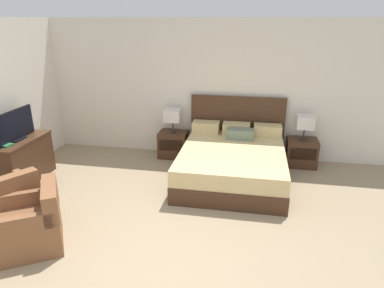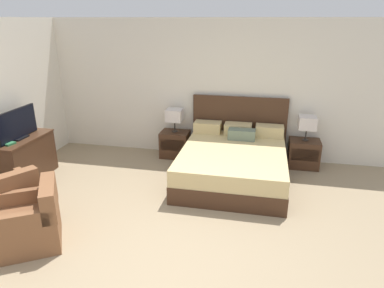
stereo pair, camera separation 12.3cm
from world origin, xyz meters
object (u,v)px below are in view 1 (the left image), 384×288
object	(u,v)px
nightstand_left	(173,144)
armchair_companion	(33,225)
table_lamp_right	(305,122)
armchair_by_window	(7,205)
book_red_cover	(4,145)
table_lamp_left	(173,115)
dresser	(22,160)
nightstand_right	(302,152)
tv	(15,126)
bed	(233,161)

from	to	relation	value
nightstand_left	armchair_companion	size ratio (longest dim) A/B	0.57
table_lamp_right	armchair_by_window	bearing A→B (deg)	-145.81
book_red_cover	armchair_by_window	distance (m)	1.19
table_lamp_left	dresser	distance (m)	2.68
nightstand_right	armchair_by_window	distance (m)	4.77
nightstand_right	dresser	size ratio (longest dim) A/B	0.49
tv	book_red_cover	world-z (taller)	tv
nightstand_right	armchair_by_window	size ratio (longest dim) A/B	0.57
book_red_cover	armchair_by_window	xyz separation A→B (m)	(0.64, -0.90, -0.46)
table_lamp_left	tv	world-z (taller)	tv
bed	table_lamp_left	bearing A→B (deg)	148.23
table_lamp_left	nightstand_left	bearing A→B (deg)	-90.00
nightstand_left	dresser	bearing A→B (deg)	-145.80
armchair_companion	tv	bearing A→B (deg)	129.02
bed	armchair_by_window	xyz separation A→B (m)	(-2.75, -1.94, -0.02)
nightstand_left	table_lamp_right	world-z (taller)	table_lamp_right
nightstand_left	nightstand_right	xyz separation A→B (m)	(2.39, 0.00, 0.00)
nightstand_left	armchair_companion	world-z (taller)	armchair_companion
dresser	book_red_cover	bearing A→B (deg)	-92.69
nightstand_right	table_lamp_right	size ratio (longest dim) A/B	1.21
nightstand_right	dresser	xyz separation A→B (m)	(-4.58, -1.48, 0.12)
tv	armchair_companion	world-z (taller)	tv
table_lamp_right	armchair_by_window	xyz separation A→B (m)	(-3.95, -2.68, -0.54)
nightstand_left	table_lamp_right	xyz separation A→B (m)	(2.39, 0.00, 0.58)
nightstand_right	armchair_companion	distance (m)	4.51
tv	armchair_by_window	xyz separation A→B (m)	(0.63, -1.17, -0.67)
nightstand_right	armchair_companion	world-z (taller)	armchair_companion
table_lamp_left	table_lamp_right	xyz separation A→B (m)	(2.39, 0.00, 0.00)
table_lamp_left	dresser	bearing A→B (deg)	-145.77
bed	book_red_cover	distance (m)	3.58
nightstand_left	tv	bearing A→B (deg)	-145.30
bed	tv	bearing A→B (deg)	-167.17
dresser	table_lamp_left	bearing A→B (deg)	34.23
nightstand_left	nightstand_right	world-z (taller)	same
tv	table_lamp_left	bearing A→B (deg)	34.73
nightstand_left	armchair_companion	xyz separation A→B (m)	(-0.95, -3.03, 0.03)
dresser	tv	bearing A→B (deg)	-84.48
nightstand_right	armchair_by_window	bearing A→B (deg)	-145.82
bed	book_red_cover	bearing A→B (deg)	-162.92
dresser	armchair_companion	world-z (taller)	armchair_companion
table_lamp_right	armchair_companion	world-z (taller)	table_lamp_right
table_lamp_right	dresser	bearing A→B (deg)	-162.02
dresser	nightstand_left	bearing A→B (deg)	34.20
tv	armchair_by_window	distance (m)	1.49
bed	nightstand_left	bearing A→B (deg)	148.28
armchair_companion	armchair_by_window	bearing A→B (deg)	150.21
table_lamp_left	tv	bearing A→B (deg)	-145.27
tv	nightstand_right	bearing A→B (deg)	18.26
dresser	tv	distance (m)	0.58
table_lamp_right	dresser	distance (m)	4.83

